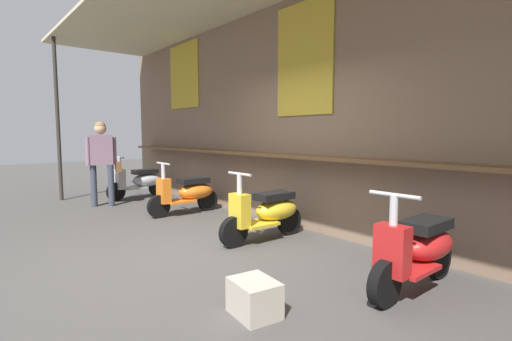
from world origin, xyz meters
TOP-DOWN VIEW (x-y plane):
  - ground_plane at (0.00, 0.00)m, footprint 34.88×34.88m
  - market_stall_facade at (0.01, 1.84)m, footprint 12.46×2.65m
  - scooter_silver at (-4.39, 1.08)m, footprint 0.48×1.40m
  - scooter_orange at (-2.19, 1.08)m, footprint 0.46×1.40m
  - scooter_yellow at (0.04, 1.08)m, footprint 0.46×1.40m
  - scooter_red at (2.20, 1.08)m, footprint 0.46×1.40m
  - shopper_with_handbag at (-3.90, 0.10)m, footprint 0.33×0.68m
  - merchandise_crate at (1.61, -0.45)m, footprint 0.43×0.37m

SIDE VIEW (x-z plane):
  - ground_plane at x=0.00m, z-range 0.00..0.00m
  - merchandise_crate at x=1.61m, z-range 0.00..0.29m
  - scooter_silver at x=-4.39m, z-range -0.10..0.87m
  - scooter_orange at x=-2.19m, z-range -0.10..0.87m
  - scooter_yellow at x=0.04m, z-range -0.10..0.87m
  - scooter_red at x=2.20m, z-range -0.10..0.87m
  - shopper_with_handbag at x=-3.90m, z-range 0.19..1.91m
  - market_stall_facade at x=0.01m, z-range 0.21..3.95m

